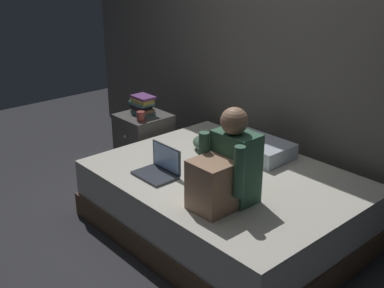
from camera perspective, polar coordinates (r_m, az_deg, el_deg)
name	(u,v)px	position (r m, az deg, el deg)	size (l,w,h in m)	color
ground_plane	(179,233)	(3.86, -1.51, -10.42)	(8.00, 8.00, 0.00)	#2D2D33
wall_back	(288,41)	(4.19, 11.21, 11.73)	(5.60, 0.10, 2.70)	#605B56
bed	(225,203)	(3.78, 3.92, -6.92)	(2.00, 1.50, 0.49)	brown
nightstand	(144,143)	(4.77, -5.62, 0.06)	(0.44, 0.46, 0.59)	#474442
person_sitting	(226,169)	(3.16, 4.04, -2.92)	(0.39, 0.44, 0.66)	#38664C
laptop	(160,168)	(3.64, -3.83, -2.84)	(0.32, 0.23, 0.22)	#333842
pillow	(257,148)	(4.01, 7.63, -0.42)	(0.56, 0.36, 0.13)	silver
book_stack	(142,105)	(4.65, -5.85, 4.55)	(0.24, 0.18, 0.18)	teal
mug	(141,116)	(4.48, -6.03, 3.26)	(0.08, 0.08, 0.09)	#933833
clothes_pile	(207,144)	(4.06, 1.80, 0.01)	(0.27, 0.21, 0.13)	#4C6B56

